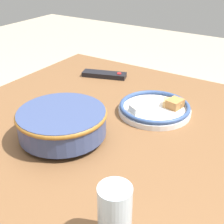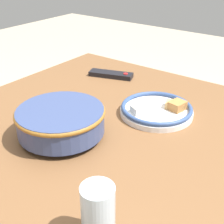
{
  "view_description": "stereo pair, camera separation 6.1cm",
  "coord_description": "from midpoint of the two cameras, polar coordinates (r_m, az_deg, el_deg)",
  "views": [
    {
      "loc": [
        0.42,
        -0.72,
        1.21
      ],
      "look_at": [
        -0.04,
        0.0,
        0.75
      ],
      "focal_mm": 50.0,
      "sensor_mm": 36.0,
      "label": 1
    },
    {
      "loc": [
        0.47,
        -0.68,
        1.21
      ],
      "look_at": [
        -0.04,
        0.0,
        0.75
      ],
      "focal_mm": 50.0,
      "sensor_mm": 36.0,
      "label": 2
    }
  ],
  "objects": [
    {
      "name": "tv_remote",
      "position": [
        1.35,
        -2.72,
        6.84
      ],
      "size": [
        0.19,
        0.11,
        0.02
      ],
      "rotation": [
        0.0,
        0.0,
        5.04
      ],
      "color": "black",
      "rests_on": "dining_table"
    },
    {
      "name": "food_plate",
      "position": [
        1.06,
        6.29,
        0.68
      ],
      "size": [
        0.24,
        0.24,
        0.05
      ],
      "color": "white",
      "rests_on": "dining_table"
    },
    {
      "name": "drinking_glass",
      "position": [
        0.61,
        -2.51,
        -18.2
      ],
      "size": [
        0.06,
        0.06,
        0.13
      ],
      "color": "silver",
      "rests_on": "dining_table"
    },
    {
      "name": "noodle_bowl",
      "position": [
        0.91,
        -11.0,
        -1.91
      ],
      "size": [
        0.26,
        0.26,
        0.09
      ],
      "color": "#384775",
      "rests_on": "dining_table"
    },
    {
      "name": "dining_table",
      "position": [
        1.01,
        -0.08,
        -6.78
      ],
      "size": [
        1.15,
        1.04,
        0.71
      ],
      "color": "brown",
      "rests_on": "ground_plane"
    }
  ]
}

